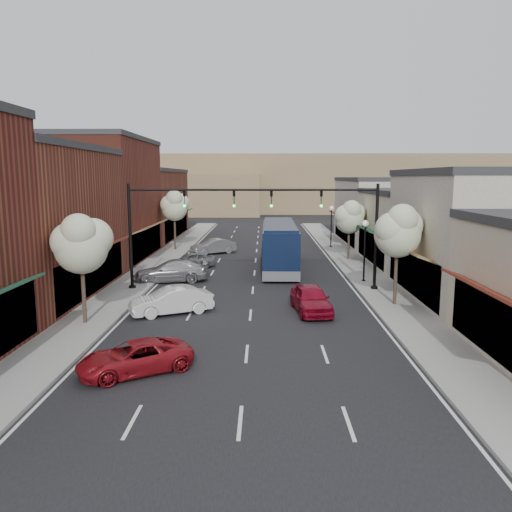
{
  "coord_description": "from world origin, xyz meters",
  "views": [
    {
      "loc": [
        0.7,
        -24.21,
        7.4
      ],
      "look_at": [
        0.2,
        8.63,
        2.2
      ],
      "focal_mm": 35.0,
      "sensor_mm": 36.0,
      "label": 1
    }
  ],
  "objects_px": {
    "tree_left_near": "(81,243)",
    "tree_left_far": "(175,205)",
    "signal_mast_left": "(166,220)",
    "lamp_post_far": "(331,220)",
    "red_hatchback": "(311,299)",
    "coach_bus": "(279,245)",
    "parked_car_b": "(171,301)",
    "signal_mast_right": "(340,221)",
    "parked_car_d": "(191,260)",
    "parked_car_c": "(170,271)",
    "parked_car_e": "(213,246)",
    "lamp_post_near": "(365,241)",
    "parked_car_a": "(135,358)",
    "tree_right_near": "(399,230)",
    "tree_right_far": "(350,216)"
  },
  "relations": [
    {
      "from": "signal_mast_right",
      "to": "parked_car_e",
      "type": "bearing_deg",
      "value": 121.85
    },
    {
      "from": "signal_mast_right",
      "to": "parked_car_a",
      "type": "xyz_separation_m",
      "value": [
        -9.82,
        -14.12,
        -4.02
      ]
    },
    {
      "from": "tree_left_near",
      "to": "parked_car_a",
      "type": "bearing_deg",
      "value": -56.26
    },
    {
      "from": "signal_mast_right",
      "to": "signal_mast_left",
      "type": "xyz_separation_m",
      "value": [
        -11.24,
        0.0,
        0.0
      ]
    },
    {
      "from": "signal_mast_right",
      "to": "tree_left_near",
      "type": "height_order",
      "value": "signal_mast_right"
    },
    {
      "from": "signal_mast_right",
      "to": "signal_mast_left",
      "type": "bearing_deg",
      "value": 180.0
    },
    {
      "from": "signal_mast_right",
      "to": "tree_left_near",
      "type": "relative_size",
      "value": 1.44
    },
    {
      "from": "tree_left_near",
      "to": "parked_car_e",
      "type": "relative_size",
      "value": 1.28
    },
    {
      "from": "signal_mast_right",
      "to": "parked_car_a",
      "type": "height_order",
      "value": "signal_mast_right"
    },
    {
      "from": "tree_right_far",
      "to": "lamp_post_near",
      "type": "height_order",
      "value": "tree_right_far"
    },
    {
      "from": "parked_car_c",
      "to": "parked_car_e",
      "type": "distance_m",
      "value": 13.25
    },
    {
      "from": "coach_bus",
      "to": "parked_car_b",
      "type": "xyz_separation_m",
      "value": [
        -6.32,
        -13.76,
        -1.21
      ]
    },
    {
      "from": "signal_mast_left",
      "to": "parked_car_d",
      "type": "bearing_deg",
      "value": 87.43
    },
    {
      "from": "red_hatchback",
      "to": "parked_car_d",
      "type": "height_order",
      "value": "red_hatchback"
    },
    {
      "from": "lamp_post_far",
      "to": "parked_car_c",
      "type": "relative_size",
      "value": 0.85
    },
    {
      "from": "parked_car_a",
      "to": "tree_right_near",
      "type": "bearing_deg",
      "value": 98.18
    },
    {
      "from": "tree_left_far",
      "to": "parked_car_d",
      "type": "xyz_separation_m",
      "value": [
        3.0,
        -9.85,
        -3.94
      ]
    },
    {
      "from": "lamp_post_far",
      "to": "parked_car_e",
      "type": "relative_size",
      "value": 1.0
    },
    {
      "from": "signal_mast_left",
      "to": "parked_car_a",
      "type": "xyz_separation_m",
      "value": [
        1.42,
        -14.12,
        -4.02
      ]
    },
    {
      "from": "parked_car_e",
      "to": "parked_car_b",
      "type": "bearing_deg",
      "value": -34.05
    },
    {
      "from": "parked_car_c",
      "to": "tree_left_far",
      "type": "bearing_deg",
      "value": 178.69
    },
    {
      "from": "tree_left_far",
      "to": "parked_car_e",
      "type": "bearing_deg",
      "value": -27.81
    },
    {
      "from": "parked_car_a",
      "to": "parked_car_d",
      "type": "distance_m",
      "value": 22.24
    },
    {
      "from": "parked_car_e",
      "to": "lamp_post_near",
      "type": "bearing_deg",
      "value": 8.33
    },
    {
      "from": "signal_mast_right",
      "to": "lamp_post_near",
      "type": "bearing_deg",
      "value": 48.95
    },
    {
      "from": "parked_car_a",
      "to": "parked_car_d",
      "type": "xyz_separation_m",
      "value": [
        -1.06,
        22.22,
        0.06
      ]
    },
    {
      "from": "signal_mast_right",
      "to": "parked_car_c",
      "type": "xyz_separation_m",
      "value": [
        -11.57,
        2.67,
        -3.87
      ]
    },
    {
      "from": "lamp_post_far",
      "to": "red_hatchback",
      "type": "height_order",
      "value": "lamp_post_far"
    },
    {
      "from": "signal_mast_left",
      "to": "lamp_post_far",
      "type": "height_order",
      "value": "signal_mast_left"
    },
    {
      "from": "tree_left_near",
      "to": "red_hatchback",
      "type": "height_order",
      "value": "tree_left_near"
    },
    {
      "from": "tree_left_near",
      "to": "red_hatchback",
      "type": "relative_size",
      "value": 1.27
    },
    {
      "from": "red_hatchback",
      "to": "lamp_post_far",
      "type": "bearing_deg",
      "value": 72.95
    },
    {
      "from": "lamp_post_far",
      "to": "parked_car_d",
      "type": "distance_m",
      "value": 17.83
    },
    {
      "from": "tree_left_far",
      "to": "lamp_post_near",
      "type": "relative_size",
      "value": 1.38
    },
    {
      "from": "signal_mast_right",
      "to": "parked_car_e",
      "type": "relative_size",
      "value": 1.85
    },
    {
      "from": "parked_car_b",
      "to": "parked_car_e",
      "type": "height_order",
      "value": "parked_car_b"
    },
    {
      "from": "signal_mast_right",
      "to": "parked_car_c",
      "type": "height_order",
      "value": "signal_mast_right"
    },
    {
      "from": "tree_left_near",
      "to": "lamp_post_far",
      "type": "xyz_separation_m",
      "value": [
        16.05,
        28.06,
        -1.22
      ]
    },
    {
      "from": "tree_left_near",
      "to": "tree_left_far",
      "type": "relative_size",
      "value": 0.93
    },
    {
      "from": "tree_right_far",
      "to": "tree_left_far",
      "type": "xyz_separation_m",
      "value": [
        -16.6,
        6.0,
        0.61
      ]
    },
    {
      "from": "red_hatchback",
      "to": "tree_right_far",
      "type": "bearing_deg",
      "value": 66.78
    },
    {
      "from": "tree_right_near",
      "to": "coach_bus",
      "type": "bearing_deg",
      "value": 117.84
    },
    {
      "from": "coach_bus",
      "to": "parked_car_a",
      "type": "relative_size",
      "value": 2.83
    },
    {
      "from": "tree_left_near",
      "to": "lamp_post_near",
      "type": "bearing_deg",
      "value": 33.33
    },
    {
      "from": "signal_mast_right",
      "to": "coach_bus",
      "type": "distance_m",
      "value": 9.16
    },
    {
      "from": "tree_right_near",
      "to": "parked_car_b",
      "type": "xyz_separation_m",
      "value": [
        -12.67,
        -1.74,
        -3.72
      ]
    },
    {
      "from": "tree_left_far",
      "to": "parked_car_d",
      "type": "distance_m",
      "value": 11.03
    },
    {
      "from": "tree_right_far",
      "to": "coach_bus",
      "type": "relative_size",
      "value": 0.44
    },
    {
      "from": "tree_left_near",
      "to": "lamp_post_near",
      "type": "relative_size",
      "value": 1.28
    },
    {
      "from": "coach_bus",
      "to": "parked_car_b",
      "type": "distance_m",
      "value": 15.19
    }
  ]
}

